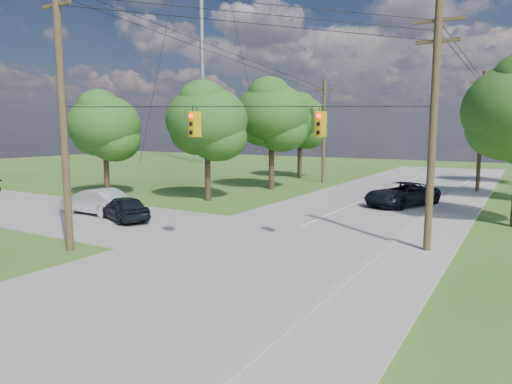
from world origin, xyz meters
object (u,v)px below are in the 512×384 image
Objects in this scene: pole_sw at (62,106)px; car_cross_silver at (95,201)px; pole_ne at (433,124)px; pole_north_w at (324,131)px; car_main_north at (402,194)px; pole_north_e at (481,131)px; car_cross_dark at (124,208)px.

car_cross_silver is at bearing 133.01° from pole_sw.
pole_sw reaches higher than pole_ne.
pole_sw is 1.20× the size of pole_north_w.
pole_ne reaches higher than car_main_north.
pole_sw is at bearing -150.62° from pole_ne.
car_main_north is (10.08, -10.27, -4.29)m from pole_north_w.
pole_ne is at bearing -48.26° from car_main_north.
pole_north_w is 2.05× the size of car_cross_silver.
pole_north_e reaches higher than car_main_north.
car_cross_silver is at bearing -130.06° from pole_north_e.
car_cross_dark is (-2.88, 5.85, -5.46)m from pole_sw.
pole_north_w reaches higher than car_cross_dark.
pole_sw is at bearing 48.45° from car_cross_dark.
pole_ne is at bearing -57.71° from pole_north_w.
pole_north_w reaches higher than car_main_north.
pole_sw reaches higher than car_cross_dark.
car_main_north is at bearing 130.27° from car_cross_silver.
car_cross_dark is at bearing -124.59° from pole_north_e.
pole_ne is 13.17m from car_main_north.
pole_north_w is at bearing -163.72° from car_cross_dark.
pole_ne is at bearing 94.26° from car_cross_silver.
pole_ne is 1.05× the size of pole_north_w.
pole_north_w reaches higher than car_cross_silver.
pole_north_e is at bearing 167.65° from car_cross_dark.
pole_north_e is (13.50, 29.60, -1.10)m from pole_sw.
pole_sw is 8.51m from car_cross_dark.
car_cross_silver is (-3.11, 0.57, 0.07)m from car_cross_dark.
pole_north_w is 15.02m from car_main_north.
car_main_north is (-3.82, -10.27, -4.29)m from pole_north_e.
pole_ne reaches higher than car_cross_dark.
pole_north_w is 2.33× the size of car_cross_dark.
car_cross_silver is at bearing -176.54° from pole_ne.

